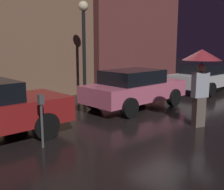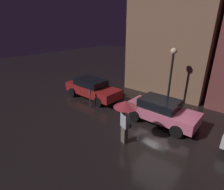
% 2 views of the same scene
% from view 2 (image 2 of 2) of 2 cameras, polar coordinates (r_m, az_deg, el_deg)
% --- Properties ---
extents(ground_plane, '(60.00, 60.00, 0.00)m').
position_cam_2_polar(ground_plane, '(9.59, 14.59, -12.67)').
color(ground_plane, black).
extents(building_facade_left, '(6.36, 3.00, 9.76)m').
position_cam_2_polar(building_facade_left, '(14.93, 18.84, 19.20)').
color(building_facade_left, '#8C664C').
rests_on(building_facade_left, ground).
extents(parked_car_red, '(4.67, 1.92, 1.48)m').
position_cam_2_polar(parked_car_red, '(13.53, -6.54, 2.25)').
color(parked_car_red, maroon).
rests_on(parked_car_red, ground).
extents(parked_car_pink, '(4.08, 1.95, 1.42)m').
position_cam_2_polar(parked_car_pink, '(10.46, 15.61, -4.90)').
color(parked_car_pink, '#DB6684').
rests_on(parked_car_pink, ground).
extents(pedestrian_with_umbrella, '(1.08, 1.08, 2.20)m').
position_cam_2_polar(pedestrian_with_umbrella, '(7.96, 4.35, -5.15)').
color(pedestrian_with_umbrella, '#66564C').
rests_on(pedestrian_with_umbrella, ground).
extents(parking_meter, '(0.12, 0.10, 1.24)m').
position_cam_2_polar(parking_meter, '(11.96, -7.22, -0.62)').
color(parking_meter, '#4C5154').
rests_on(parking_meter, ground).
extents(street_lamp_near, '(0.40, 0.40, 4.01)m').
position_cam_2_polar(street_lamp_near, '(11.98, 18.92, 8.43)').
color(street_lamp_near, black).
rests_on(street_lamp_near, ground).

